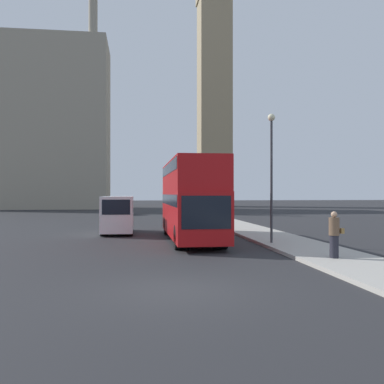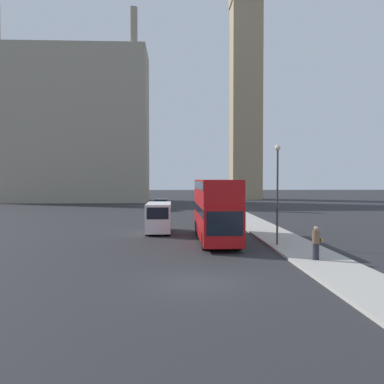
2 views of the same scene
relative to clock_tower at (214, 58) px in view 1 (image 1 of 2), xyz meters
The scene contains 8 objects.
ground_plane 79.99m from the clock_tower, 101.15° to the right, with size 300.00×300.00×0.00m, color #28282B.
clock_tower is the anchor object (origin of this frame).
building_block_distant 38.64m from the clock_tower, 166.77° to the right, with size 28.32×11.98×34.90m.
red_double_decker_bus 68.07m from the clock_tower, 101.56° to the right, with size 2.45×10.55×4.28m.
white_van 65.26m from the clock_tower, 106.42° to the right, with size 1.95×5.18×2.39m.
pedestrian 75.09m from the clock_tower, 96.67° to the right, with size 0.55×0.39×1.74m.
street_lamp 69.23m from the clock_tower, 97.88° to the right, with size 0.36×0.36×6.34m.
parked_sedan 46.35m from the clock_tower, 118.27° to the right, with size 1.82×4.32×1.57m.
Camera 1 is at (-1.05, -11.25, 2.56)m, focal length 40.00 mm.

